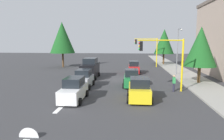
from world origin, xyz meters
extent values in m
plane|color=#353538|center=(0.00, 0.00, 0.00)|extent=(120.00, 120.00, 0.00)
cube|color=gray|center=(-5.00, 10.50, 0.07)|extent=(80.00, 4.00, 0.15)
cube|color=silver|center=(12.30, -3.00, 0.01)|extent=(2.20, 0.36, 0.01)
cone|color=silver|center=(11.00, -3.00, 0.01)|extent=(0.01, 1.10, 1.10)
cone|color=silver|center=(17.00, -3.00, 0.01)|extent=(0.01, 1.10, 1.10)
cylinder|color=yellow|center=(6.00, 7.50, 2.66)|extent=(0.18, 0.18, 5.31)
cylinder|color=yellow|center=(6.00, 5.25, 5.16)|extent=(0.12, 4.50, 0.12)
cube|color=black|center=(6.00, 3.36, 4.58)|extent=(0.36, 0.32, 0.96)
sphere|color=red|center=(6.00, 3.18, 4.88)|extent=(0.18, 0.18, 0.18)
sphere|color=yellow|center=(6.00, 3.18, 4.58)|extent=(0.18, 0.18, 0.18)
sphere|color=green|center=(6.00, 3.18, 4.28)|extent=(0.18, 0.18, 0.18)
cylinder|color=yellow|center=(-14.00, 7.50, 2.86)|extent=(0.18, 0.18, 5.71)
cylinder|color=yellow|center=(-14.00, 5.25, 5.56)|extent=(0.12, 4.50, 0.12)
cube|color=black|center=(-14.00, 3.36, 4.98)|extent=(0.36, 0.32, 0.96)
sphere|color=red|center=(-14.00, 3.18, 5.28)|extent=(0.18, 0.18, 0.18)
sphere|color=yellow|center=(-14.00, 3.18, 4.98)|extent=(0.18, 0.18, 0.18)
sphere|color=green|center=(-14.00, 3.18, 4.68)|extent=(0.18, 0.18, 0.18)
cylinder|color=slate|center=(-4.00, 9.20, 3.50)|extent=(0.14, 0.14, 7.00)
cylinder|color=slate|center=(-3.10, 9.20, 6.80)|extent=(1.80, 0.10, 0.10)
ellipsoid|color=silver|center=(-2.20, 9.20, 6.65)|extent=(0.56, 0.28, 0.20)
cylinder|color=brown|center=(-18.00, 9.50, 1.32)|extent=(0.36, 0.36, 2.63)
cone|color=#19511E|center=(-18.00, 9.50, 5.07)|extent=(4.21, 4.21, 5.27)
cylinder|color=brown|center=(2.00, 10.50, 1.16)|extent=(0.36, 0.36, 2.33)
cone|color=#19511E|center=(2.00, 10.50, 4.46)|extent=(3.73, 3.73, 4.66)
cylinder|color=brown|center=(-12.00, -11.00, 1.50)|extent=(0.36, 0.36, 3.01)
cone|color=#19511E|center=(-12.00, -11.00, 5.81)|extent=(4.81, 4.81, 6.01)
cube|color=black|center=(-0.61, -3.24, 1.09)|extent=(4.80, 1.90, 1.85)
cube|color=black|center=(-0.85, -3.24, 2.40)|extent=(2.50, 1.67, 0.76)
cylinder|color=black|center=(0.88, -2.23, 0.30)|extent=(0.60, 0.20, 0.60)
cylinder|color=black|center=(0.88, -4.25, 0.30)|extent=(0.60, 0.20, 0.60)
cylinder|color=black|center=(-2.10, -2.23, 0.30)|extent=(0.60, 0.20, 0.60)
cylinder|color=black|center=(-2.10, -4.25, 0.30)|extent=(0.60, 0.20, 0.60)
cube|color=red|center=(-5.56, 2.86, 0.69)|extent=(4.12, 1.64, 1.05)
cube|color=black|center=(-5.35, 2.86, 1.60)|extent=(2.14, 1.45, 0.76)
cylinder|color=black|center=(-6.84, 1.98, 0.30)|extent=(0.60, 0.20, 0.60)
cylinder|color=black|center=(-6.84, 3.75, 0.30)|extent=(0.60, 0.20, 0.60)
cylinder|color=black|center=(-4.28, 1.98, 0.30)|extent=(0.60, 0.20, 0.60)
cylinder|color=black|center=(-4.28, 3.75, 0.30)|extent=(0.60, 0.20, 0.60)
cube|color=white|center=(10.10, -2.53, 0.69)|extent=(4.19, 1.62, 1.05)
cube|color=black|center=(9.89, -2.53, 1.60)|extent=(2.18, 1.42, 0.76)
cylinder|color=black|center=(11.40, -1.66, 0.30)|extent=(0.60, 0.20, 0.60)
cylinder|color=black|center=(11.40, -3.40, 0.30)|extent=(0.60, 0.20, 0.60)
cylinder|color=black|center=(8.80, -1.66, 0.30)|extent=(0.60, 0.20, 0.60)
cylinder|color=black|center=(8.80, -3.40, 0.30)|extent=(0.60, 0.20, 0.60)
cube|color=#1E7238|center=(4.11, 2.47, 0.69)|extent=(3.67, 1.64, 1.05)
cube|color=black|center=(4.30, 2.47, 1.60)|extent=(1.91, 1.44, 0.76)
cylinder|color=black|center=(2.97, 1.59, 0.30)|extent=(0.60, 0.20, 0.60)
cylinder|color=black|center=(2.97, 3.34, 0.30)|extent=(0.60, 0.20, 0.60)
cylinder|color=black|center=(5.25, 1.59, 0.30)|extent=(0.60, 0.20, 0.60)
cylinder|color=black|center=(5.25, 3.34, 0.30)|extent=(0.60, 0.20, 0.60)
cube|color=#B2B5BA|center=(5.13, -2.86, 0.69)|extent=(3.72, 1.71, 1.05)
cube|color=black|center=(4.94, -2.86, 1.60)|extent=(1.93, 1.50, 0.76)
cylinder|color=black|center=(6.28, -1.94, 0.30)|extent=(0.60, 0.20, 0.60)
cylinder|color=black|center=(6.28, -3.77, 0.30)|extent=(0.60, 0.20, 0.60)
cylinder|color=black|center=(3.97, -1.94, 0.30)|extent=(0.60, 0.20, 0.60)
cylinder|color=black|center=(3.97, -3.77, 0.30)|extent=(0.60, 0.20, 0.60)
cube|color=yellow|center=(9.39, 3.10, 0.69)|extent=(3.85, 1.80, 1.05)
cube|color=black|center=(9.58, 3.10, 1.60)|extent=(2.00, 1.58, 0.76)
cylinder|color=black|center=(8.19, 2.14, 0.30)|extent=(0.60, 0.20, 0.60)
cylinder|color=black|center=(8.19, 4.06, 0.30)|extent=(0.60, 0.20, 0.60)
cylinder|color=black|center=(10.58, 2.14, 0.30)|extent=(0.60, 0.20, 0.60)
cylinder|color=black|center=(10.58, 4.06, 0.30)|extent=(0.60, 0.20, 0.60)
cylinder|color=#262638|center=(6.21, 6.73, 0.42)|extent=(0.16, 0.16, 0.85)
cylinder|color=#262638|center=(6.01, 6.73, 0.42)|extent=(0.16, 0.16, 0.85)
cube|color=green|center=(6.11, 6.73, 1.15)|extent=(0.40, 0.24, 0.60)
sphere|color=tan|center=(6.11, 6.73, 1.59)|extent=(0.22, 0.22, 0.22)
camera|label=1|loc=(26.57, 2.30, 5.04)|focal=32.23mm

